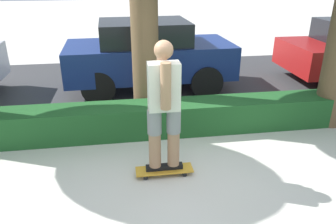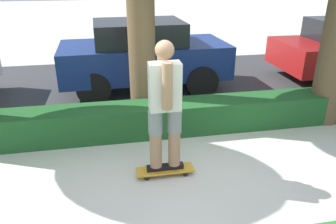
# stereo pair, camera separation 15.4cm
# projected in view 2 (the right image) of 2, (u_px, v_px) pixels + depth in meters

# --- Properties ---
(ground_plane) EXTENTS (60.00, 60.00, 0.00)m
(ground_plane) POSITION_uv_depth(u_px,v_px,m) (181.00, 185.00, 4.40)
(ground_plane) COLOR beige
(street_asphalt) EXTENTS (18.31, 5.00, 0.01)m
(street_asphalt) POSITION_uv_depth(u_px,v_px,m) (144.00, 85.00, 8.18)
(street_asphalt) COLOR #38383A
(street_asphalt) RESTS_ON ground_plane
(hedge_row) EXTENTS (18.31, 0.60, 0.55)m
(hedge_row) POSITION_uv_depth(u_px,v_px,m) (161.00, 118.00, 5.73)
(hedge_row) COLOR #1E5123
(hedge_row) RESTS_ON ground_plane
(skateboard) EXTENTS (0.80, 0.24, 0.09)m
(skateboard) POSITION_uv_depth(u_px,v_px,m) (165.00, 170.00, 4.61)
(skateboard) COLOR gold
(skateboard) RESTS_ON ground_plane
(skater_person) EXTENTS (0.52, 0.47, 1.81)m
(skater_person) POSITION_uv_depth(u_px,v_px,m) (165.00, 105.00, 4.21)
(skater_person) COLOR black
(skater_person) RESTS_ON skateboard
(parked_car_middle) EXTENTS (3.85, 1.83, 1.61)m
(parked_car_middle) POSITION_uv_depth(u_px,v_px,m) (143.00, 54.00, 7.61)
(parked_car_middle) COLOR navy
(parked_car_middle) RESTS_ON ground_plane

